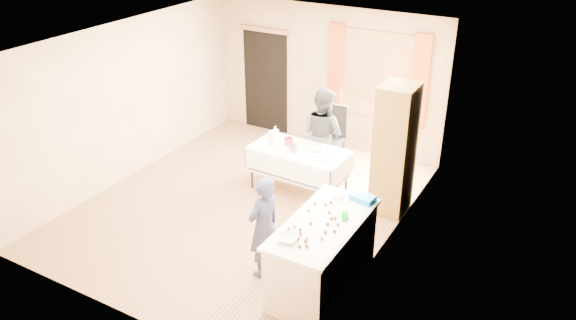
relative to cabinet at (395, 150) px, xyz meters
The scene contains 29 objects.
floor 2.44m from the cabinet, 153.80° to the right, with size 4.50×5.50×0.02m, color #9E7047.
ceiling 2.74m from the cabinet, 153.80° to the right, with size 4.50×5.50×0.02m, color white.
wall_back 2.69m from the cabinet, 138.18° to the left, with size 4.50×0.02×2.60m, color tan.
wall_front 4.25m from the cabinet, 118.02° to the right, with size 4.50×0.02×2.60m, color tan.
wall_left 4.37m from the cabinet, 167.02° to the right, with size 0.02×5.50×2.60m, color tan.
wall_right 1.06m from the cabinet, 74.59° to the right, with size 0.02×5.50×2.60m, color tan.
window_frame 2.06m from the cabinet, 119.63° to the left, with size 1.32×0.06×1.52m, color olive.
window_pane 2.05m from the cabinet, 119.84° to the left, with size 1.20×0.02×1.40m, color white.
curtain_left 2.50m from the cabinet, 136.31° to the left, with size 0.28×0.06×1.65m, color #A7441A.
curtain_right 1.78m from the cabinet, 97.08° to the left, with size 0.28×0.06×1.65m, color #A7441A.
doorway 3.73m from the cabinet, 151.98° to the left, with size 0.95×0.04×2.00m, color black.
door_lintel 3.85m from the cabinet, 152.39° to the left, with size 1.05×0.06×0.08m, color olive.
cabinet is the anchor object (origin of this frame).
counter 2.19m from the cabinet, 92.70° to the right, with size 0.80×1.68×0.91m.
party_table 1.60m from the cabinet, behind, with size 1.57×0.85×0.75m.
chair 1.80m from the cabinet, 149.07° to the left, with size 0.50×0.50×1.10m.
girl 2.44m from the cabinet, 110.42° to the right, with size 0.45×0.57×1.37m, color #252848.
woman 1.48m from the cabinet, 162.07° to the left, with size 0.90×0.79×1.58m, color black.
soda_can 1.97m from the cabinet, 87.20° to the right, with size 0.07×0.07×0.12m, color #008C11.
mixing_bowl 2.67m from the cabinet, 96.10° to the right, with size 0.25×0.25×0.06m, color white.
foam_block 1.57m from the cabinet, 96.73° to the right, with size 0.15×0.10×0.08m, color white.
blue_basket 1.44m from the cabinet, 85.77° to the right, with size 0.30×0.20×0.08m, color #077ADA.
pitcher 1.96m from the cabinet, behind, with size 0.11×0.11×0.22m, color silver.
cup_red 1.72m from the cabinet, behind, with size 0.17×0.17×0.12m, color red.
cup_rainbow 1.56m from the cabinet, 167.74° to the right, with size 0.15×0.15×0.12m, color red.
small_bowl 1.23m from the cabinet, behind, with size 0.19×0.19×0.05m, color white.
pastry_tray 1.05m from the cabinet, 162.00° to the right, with size 0.28×0.20×0.02m, color white.
bottle 2.05m from the cabinet, behind, with size 0.09×0.09×0.19m, color white.
cake_balls 2.20m from the cabinet, 92.75° to the right, with size 0.53×1.07×0.04m.
Camera 1 is at (4.29, -6.21, 4.51)m, focal length 35.00 mm.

